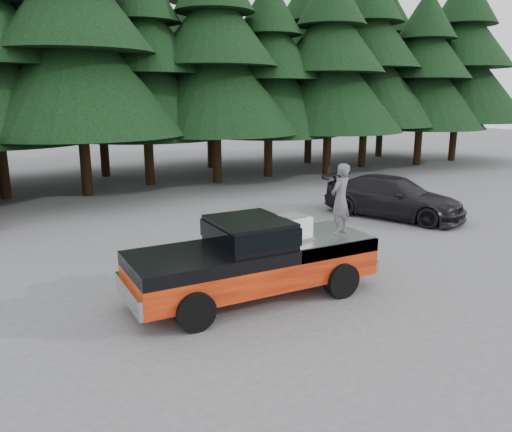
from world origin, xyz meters
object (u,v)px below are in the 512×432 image
pickup_truck (253,270)px  parked_car (393,197)px  air_compressor (292,229)px  man_on_bed (340,199)px

pickup_truck → parked_car: 9.71m
air_compressor → parked_car: (7.63, 4.66, -0.80)m
pickup_truck → man_on_bed: 2.76m
pickup_truck → parked_car: parked_car is taller
man_on_bed → parked_car: (6.32, 4.78, -1.41)m
man_on_bed → parked_car: bearing=-164.8°
pickup_truck → air_compressor: air_compressor is taller
pickup_truck → air_compressor: bearing=-8.9°
air_compressor → man_on_bed: man_on_bed is taller
pickup_truck → man_on_bed: size_ratio=3.43×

